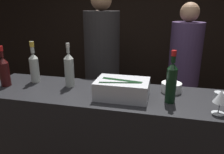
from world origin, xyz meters
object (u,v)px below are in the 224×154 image
Objects in this scene: red_wine_bottle_burgundy at (171,81)px; white_wine_bottle at (69,69)px; red_wine_bottle_tall at (4,70)px; rose_wine_bottle at (34,66)px; bowl_white at (171,87)px; person_blond_tee at (184,70)px; wine_glass at (221,97)px; candle_votive at (219,96)px; person_in_hoodie at (101,64)px; person_grey_polo at (102,69)px; ice_bin_with_bottles at (122,88)px.

white_wine_bottle is at bearing 170.43° from red_wine_bottle_burgundy.
rose_wine_bottle reaches higher than red_wine_bottle_tall.
white_wine_bottle reaches higher than rose_wine_bottle.
rose_wine_bottle is at bearing -178.42° from bowl_white.
white_wine_bottle is 0.99× the size of red_wine_bottle_burgundy.
wine_glass is at bearing -137.88° from person_blond_tee.
candle_votive is 1.09m from person_blond_tee.
red_wine_bottle_burgundy is at bearing -8.36° from rose_wine_bottle.
candle_votive is at bearing 18.73° from red_wine_bottle_burgundy.
person_in_hoodie is at bearing 122.55° from red_wine_bottle_burgundy.
person_grey_polo is at bearing 141.28° from bowl_white.
bowl_white is 0.43× the size of red_wine_bottle_burgundy.
rose_wine_bottle is at bearing 38.52° from red_wine_bottle_tall.
bowl_white is 0.08× the size of person_grey_polo.
red_wine_bottle_burgundy is at bearing -151.22° from person_blond_tee.
red_wine_bottle_burgundy reaches higher than candle_votive.
ice_bin_with_bottles is at bearing -166.20° from person_blond_tee.
person_grey_polo reaches higher than candle_votive.
red_wine_bottle_tall is at bearing -141.48° from rose_wine_bottle.
rose_wine_bottle is (-0.33, 0.03, -0.00)m from white_wine_bottle.
red_wine_bottle_burgundy is (0.34, -0.01, 0.08)m from ice_bin_with_bottles.
red_wine_bottle_burgundy is 0.19× the size of person_grey_polo.
candle_votive is 0.04× the size of person_blond_tee.
person_grey_polo is (-0.70, 0.77, -0.18)m from red_wine_bottle_burgundy.
person_grey_polo is (-0.71, 0.57, -0.06)m from bowl_white.
ice_bin_with_bottles is 1.30m from person_blond_tee.
candle_votive is 1.47m from rose_wine_bottle.
red_wine_bottle_tall is 0.19× the size of person_blond_tee.
bowl_white is at bearing -35.84° from person_in_hoodie.
person_grey_polo reaches higher than person_blond_tee.
rose_wine_bottle is (-1.46, 0.05, 0.11)m from candle_votive.
red_wine_bottle_tall is at bearing 179.14° from ice_bin_with_bottles.
person_blond_tee is (-0.10, 1.29, -0.20)m from wine_glass.
white_wine_bottle is at bearing -166.72° from person_grey_polo.
wine_glass is at bearing -102.27° from candle_votive.
white_wine_bottle reaches higher than bowl_white.
candle_votive is (0.05, 0.22, -0.08)m from wine_glass.
candle_votive is 1.22m from person_grey_polo.
rose_wine_bottle is 0.76m from person_grey_polo.
person_grey_polo is at bearing 81.66° from white_wine_bottle.
person_in_hoodie is (-0.90, 1.41, -0.29)m from red_wine_bottle_burgundy.
candle_votive is at bearing -1.02° from white_wine_bottle.
ice_bin_with_bottles is 1.07× the size of rose_wine_bottle.
person_grey_polo reaches higher than bowl_white.
bowl_white is at bearing 1.58° from rose_wine_bottle.
wine_glass is at bearing -110.00° from person_grey_polo.
bowl_white is at bearing 165.46° from candle_votive.
person_in_hoodie is at bearing 133.57° from candle_votive.
bowl_white is 0.46× the size of red_wine_bottle_tall.
wine_glass is at bearing -34.78° from person_in_hoodie.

